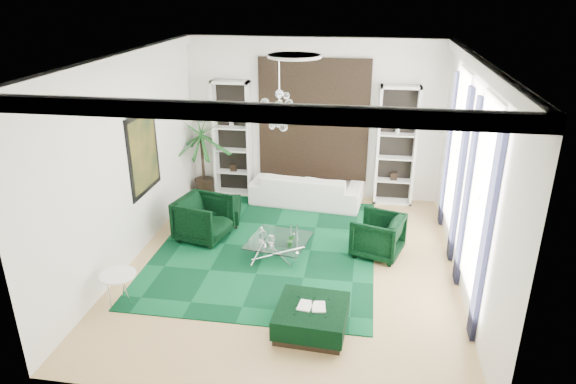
% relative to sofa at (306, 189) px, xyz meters
% --- Properties ---
extents(floor, '(6.00, 7.00, 0.02)m').
position_rel_sofa_xyz_m(floor, '(0.08, -2.91, -0.39)').
color(floor, tan).
rests_on(floor, ground).
extents(ceiling, '(6.00, 7.00, 0.02)m').
position_rel_sofa_xyz_m(ceiling, '(0.08, -2.91, 3.43)').
color(ceiling, white).
rests_on(ceiling, ground).
extents(wall_back, '(6.00, 0.02, 3.80)m').
position_rel_sofa_xyz_m(wall_back, '(0.08, 0.60, 1.52)').
color(wall_back, white).
rests_on(wall_back, ground).
extents(wall_front, '(6.00, 0.02, 3.80)m').
position_rel_sofa_xyz_m(wall_front, '(0.08, -6.42, 1.52)').
color(wall_front, white).
rests_on(wall_front, ground).
extents(wall_left, '(0.02, 7.00, 3.80)m').
position_rel_sofa_xyz_m(wall_left, '(-2.93, -2.91, 1.52)').
color(wall_left, white).
rests_on(wall_left, ground).
extents(wall_right, '(0.02, 7.00, 3.80)m').
position_rel_sofa_xyz_m(wall_right, '(3.09, -2.91, 1.52)').
color(wall_right, white).
rests_on(wall_right, ground).
extents(crown_molding, '(6.00, 7.00, 0.18)m').
position_rel_sofa_xyz_m(crown_molding, '(0.08, -2.91, 3.32)').
color(crown_molding, white).
rests_on(crown_molding, ceiling).
extents(ceiling_medallion, '(0.90, 0.90, 0.05)m').
position_rel_sofa_xyz_m(ceiling_medallion, '(0.08, -2.61, 3.39)').
color(ceiling_medallion, white).
rests_on(ceiling_medallion, ceiling).
extents(tapestry, '(2.50, 0.06, 2.80)m').
position_rel_sofa_xyz_m(tapestry, '(0.08, 0.55, 1.52)').
color(tapestry, black).
rests_on(tapestry, wall_back).
extents(shelving_left, '(0.90, 0.38, 2.80)m').
position_rel_sofa_xyz_m(shelving_left, '(-1.87, 0.40, 1.02)').
color(shelving_left, white).
rests_on(shelving_left, floor).
extents(shelving_right, '(0.90, 0.38, 2.80)m').
position_rel_sofa_xyz_m(shelving_right, '(2.03, 0.40, 1.02)').
color(shelving_right, white).
rests_on(shelving_right, floor).
extents(painting, '(0.04, 1.30, 1.60)m').
position_rel_sofa_xyz_m(painting, '(-2.89, -2.31, 1.47)').
color(painting, black).
rests_on(painting, wall_left).
extents(window_near, '(0.03, 1.10, 2.90)m').
position_rel_sofa_xyz_m(window_near, '(3.07, -3.81, 1.52)').
color(window_near, white).
rests_on(window_near, wall_right).
extents(curtain_near_a, '(0.07, 0.30, 3.25)m').
position_rel_sofa_xyz_m(curtain_near_a, '(3.04, -4.59, 1.27)').
color(curtain_near_a, black).
rests_on(curtain_near_a, floor).
extents(curtain_near_b, '(0.07, 0.30, 3.25)m').
position_rel_sofa_xyz_m(curtain_near_b, '(3.04, -3.03, 1.27)').
color(curtain_near_b, black).
rests_on(curtain_near_b, floor).
extents(window_far, '(0.03, 1.10, 2.90)m').
position_rel_sofa_xyz_m(window_far, '(3.07, -1.41, 1.52)').
color(window_far, white).
rests_on(window_far, wall_right).
extents(curtain_far_a, '(0.07, 0.30, 3.25)m').
position_rel_sofa_xyz_m(curtain_far_a, '(3.04, -2.19, 1.27)').
color(curtain_far_a, black).
rests_on(curtain_far_a, floor).
extents(curtain_far_b, '(0.07, 0.30, 3.25)m').
position_rel_sofa_xyz_m(curtain_far_b, '(3.04, -0.63, 1.27)').
color(curtain_far_b, black).
rests_on(curtain_far_b, floor).
extents(rug, '(4.20, 5.00, 0.02)m').
position_rel_sofa_xyz_m(rug, '(-0.49, -2.34, -0.37)').
color(rug, black).
rests_on(rug, floor).
extents(sofa, '(2.67, 1.26, 0.75)m').
position_rel_sofa_xyz_m(sofa, '(0.00, 0.00, 0.00)').
color(sofa, white).
rests_on(sofa, floor).
extents(armchair_left, '(1.17, 1.15, 0.89)m').
position_rel_sofa_xyz_m(armchair_left, '(-1.85, -2.13, 0.07)').
color(armchair_left, black).
rests_on(armchair_left, floor).
extents(armchair_right, '(1.12, 1.10, 0.82)m').
position_rel_sofa_xyz_m(armchair_right, '(1.66, -2.27, 0.03)').
color(armchair_right, black).
rests_on(armchair_right, floor).
extents(coffee_table, '(1.24, 1.24, 0.37)m').
position_rel_sofa_xyz_m(coffee_table, '(-0.20, -2.67, -0.19)').
color(coffee_table, white).
rests_on(coffee_table, floor).
extents(ottoman_side, '(1.13, 1.13, 0.43)m').
position_rel_sofa_xyz_m(ottoman_side, '(-1.81, -1.28, -0.16)').
color(ottoman_side, black).
rests_on(ottoman_side, floor).
extents(ottoman_front, '(1.11, 1.11, 0.42)m').
position_rel_sofa_xyz_m(ottoman_front, '(0.68, -4.80, -0.17)').
color(ottoman_front, black).
rests_on(ottoman_front, floor).
extents(book, '(0.42, 0.28, 0.03)m').
position_rel_sofa_xyz_m(book, '(0.68, -4.80, 0.06)').
color(book, white).
rests_on(book, ottoman_front).
extents(side_table, '(0.77, 0.77, 0.56)m').
position_rel_sofa_xyz_m(side_table, '(-2.47, -4.62, -0.10)').
color(side_table, white).
rests_on(side_table, floor).
extents(palm, '(1.94, 1.94, 2.50)m').
position_rel_sofa_xyz_m(palm, '(-2.57, 0.17, 0.87)').
color(palm, '#1A511D').
rests_on(palm, floor).
extents(chandelier, '(1.08, 1.08, 0.74)m').
position_rel_sofa_xyz_m(chandelier, '(-0.17, -2.69, 2.47)').
color(chandelier, white).
rests_on(chandelier, ceiling).
extents(table_plant, '(0.15, 0.13, 0.24)m').
position_rel_sofa_xyz_m(table_plant, '(0.07, -2.89, 0.12)').
color(table_plant, '#1A511D').
rests_on(table_plant, coffee_table).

